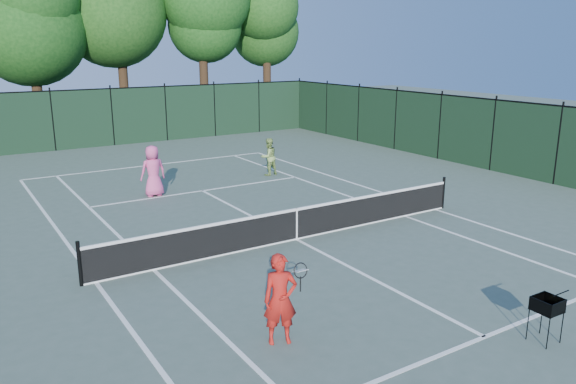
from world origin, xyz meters
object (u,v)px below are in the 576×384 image
player_pink (153,171)px  player_green (269,157)px  coach (280,299)px  loose_ball_midcourt (283,260)px  ball_hopper (547,305)px

player_pink → player_green: player_pink is taller
coach → loose_ball_midcourt: coach is taller
ball_hopper → coach: bearing=149.8°
loose_ball_midcourt → player_pink: bearing=94.0°
player_green → ball_hopper: (-2.64, -14.40, -0.05)m
coach → ball_hopper: coach is taller
player_pink → loose_ball_midcourt: bearing=93.9°
player_green → loose_ball_midcourt: 9.72m
player_pink → loose_ball_midcourt: (0.55, -7.85, -0.88)m
ball_hopper → loose_ball_midcourt: size_ratio=12.67×
ball_hopper → player_pink: bearing=102.4°
coach → ball_hopper: bearing=-11.2°
player_green → loose_ball_midcourt: player_green is taller
player_pink → ball_hopper: bearing=100.4°
loose_ball_midcourt → coach: bearing=-122.4°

